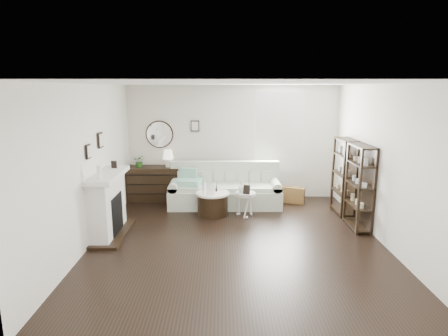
{
  "coord_description": "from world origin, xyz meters",
  "views": [
    {
      "loc": [
        -0.26,
        -6.15,
        2.62
      ],
      "look_at": [
        -0.22,
        0.8,
        1.14
      ],
      "focal_mm": 30.0,
      "sensor_mm": 36.0,
      "label": 1
    }
  ],
  "objects_px": {
    "dresser": "(154,184)",
    "drum_table": "(213,203)",
    "pedestal_table": "(245,195)",
    "sofa": "(225,191)"
  },
  "relations": [
    {
      "from": "dresser",
      "to": "drum_table",
      "type": "bearing_deg",
      "value": -36.98
    },
    {
      "from": "sofa",
      "to": "drum_table",
      "type": "bearing_deg",
      "value": -111.27
    },
    {
      "from": "dresser",
      "to": "pedestal_table",
      "type": "relative_size",
      "value": 2.38
    },
    {
      "from": "drum_table",
      "to": "pedestal_table",
      "type": "relative_size",
      "value": 1.36
    },
    {
      "from": "drum_table",
      "to": "pedestal_table",
      "type": "bearing_deg",
      "value": -8.36
    },
    {
      "from": "sofa",
      "to": "dresser",
      "type": "height_order",
      "value": "sofa"
    },
    {
      "from": "dresser",
      "to": "pedestal_table",
      "type": "height_order",
      "value": "dresser"
    },
    {
      "from": "pedestal_table",
      "to": "drum_table",
      "type": "bearing_deg",
      "value": 171.64
    },
    {
      "from": "drum_table",
      "to": "sofa",
      "type": "bearing_deg",
      "value": 68.73
    },
    {
      "from": "dresser",
      "to": "pedestal_table",
      "type": "distance_m",
      "value": 2.41
    }
  ]
}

